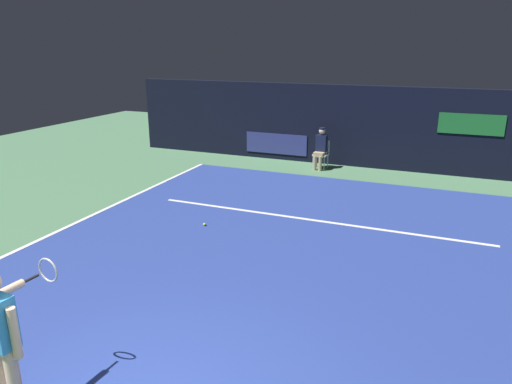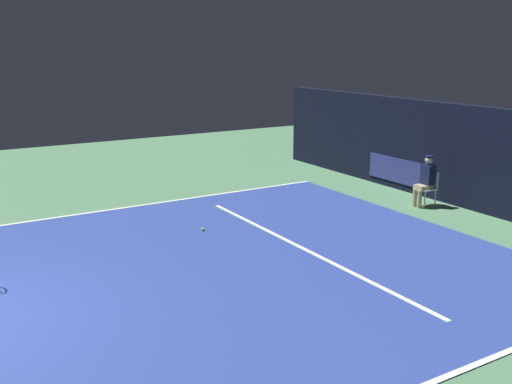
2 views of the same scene
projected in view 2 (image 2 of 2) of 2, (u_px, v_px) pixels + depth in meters
ground_plane at (218, 267)px, 11.07m from camera, size 31.07×31.07×0.00m
court_surface at (218, 267)px, 11.07m from camera, size 9.79×11.15×0.01m
line_sideline_right at (131, 207)px, 15.09m from camera, size 0.10×11.15×0.01m
line_service at (303, 248)px, 12.04m from camera, size 7.64×0.10×0.01m
back_wall at (485, 160)px, 14.46m from camera, size 16.10×0.33×2.60m
line_judge_on_chair at (426, 180)px, 15.06m from camera, size 0.47×0.56×1.32m
tennis_ball at (203, 229)px, 13.16m from camera, size 0.07×0.07×0.07m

